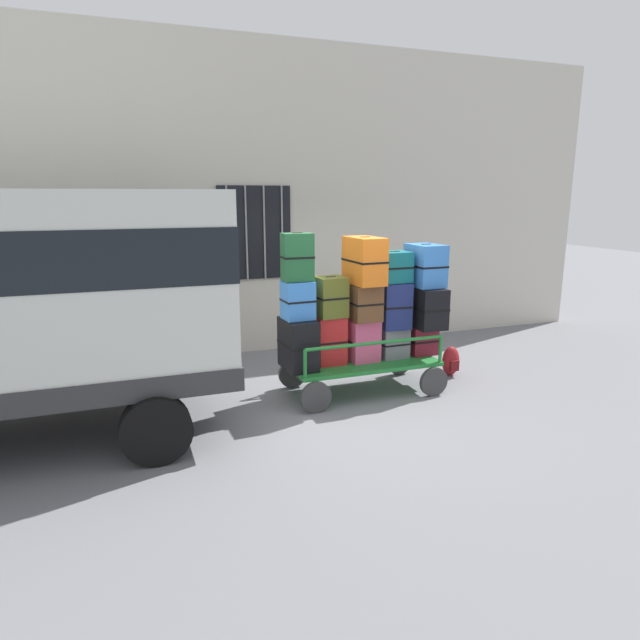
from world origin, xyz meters
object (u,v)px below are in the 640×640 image
(suitcase_left_top, at_px, (297,257))
(suitcase_midleft_bottom, at_px, (330,340))
(suitcase_center_top, at_px, (365,261))
(suitcase_midright_bottom, at_px, (391,342))
(suitcase_midleft_middle, at_px, (331,297))
(suitcase_right_bottom, at_px, (422,340))
(suitcase_center_bottom, at_px, (362,340))
(suitcase_left_middle, at_px, (298,300))
(suitcase_right_middle, at_px, (424,306))
(suitcase_midright_middle, at_px, (394,305))
(suitcase_right_top, at_px, (425,265))
(luggage_cart, at_px, (362,367))
(suitcase_midright_top, at_px, (394,267))
(suitcase_left_bottom, at_px, (298,344))
(suitcase_center_middle, at_px, (363,302))
(backpack, at_px, (451,361))

(suitcase_left_top, height_order, suitcase_midleft_bottom, suitcase_left_top)
(suitcase_center_top, distance_m, suitcase_midright_bottom, 1.22)
(suitcase_midleft_bottom, xyz_separation_m, suitcase_midleft_middle, (0.00, -0.01, 0.58))
(suitcase_right_bottom, bearing_deg, suitcase_center_bottom, 178.28)
(suitcase_left_middle, relative_size, suitcase_right_middle, 0.65)
(suitcase_midleft_bottom, distance_m, suitcase_center_top, 1.12)
(suitcase_midleft_bottom, xyz_separation_m, suitcase_center_bottom, (0.45, 0.00, -0.04))
(suitcase_left_middle, relative_size, suitcase_center_bottom, 0.86)
(suitcase_midright_middle, xyz_separation_m, suitcase_right_top, (0.45, 0.01, 0.52))
(luggage_cart, xyz_separation_m, suitcase_midleft_bottom, (-0.45, 0.02, 0.40))
(suitcase_center_bottom, height_order, suitcase_right_top, suitcase_right_top)
(suitcase_midright_top, bearing_deg, suitcase_right_top, -3.25)
(suitcase_midright_middle, bearing_deg, suitcase_left_bottom, -179.63)
(luggage_cart, bearing_deg, suitcase_center_top, -90.00)
(suitcase_midright_bottom, xyz_separation_m, suitcase_right_top, (0.45, -0.04, 1.03))
(suitcase_midright_bottom, bearing_deg, suitcase_left_middle, -177.40)
(suitcase_center_middle, bearing_deg, suitcase_midleft_bottom, 176.92)
(suitcase_midleft_middle, relative_size, suitcase_center_middle, 1.09)
(suitcase_right_middle, xyz_separation_m, backpack, (0.61, 0.19, -0.90))
(suitcase_left_middle, relative_size, suitcase_midleft_middle, 0.92)
(suitcase_center_top, height_order, suitcase_right_top, suitcase_center_top)
(suitcase_midright_bottom, bearing_deg, suitcase_left_bottom, -177.49)
(luggage_cart, distance_m, suitcase_center_bottom, 0.37)
(suitcase_center_middle, xyz_separation_m, suitcase_midright_top, (0.45, 0.02, 0.44))
(luggage_cart, height_order, suitcase_midleft_middle, suitcase_midleft_middle)
(suitcase_left_top, xyz_separation_m, suitcase_right_middle, (1.81, -0.00, -0.74))
(suitcase_midleft_bottom, relative_size, suitcase_center_bottom, 1.13)
(suitcase_midleft_bottom, xyz_separation_m, suitcase_right_middle, (1.36, -0.04, 0.36))
(suitcase_right_bottom, xyz_separation_m, suitcase_right_middle, (0.00, -0.02, 0.48))
(suitcase_left_top, distance_m, suitcase_center_middle, 1.10)
(suitcase_midleft_middle, bearing_deg, suitcase_midleft_bottom, 90.00)
(suitcase_left_top, xyz_separation_m, suitcase_center_top, (0.90, -0.00, -0.08))
(suitcase_left_bottom, relative_size, suitcase_left_middle, 1.34)
(suitcase_left_bottom, xyz_separation_m, backpack, (2.42, 0.19, -0.55))
(suitcase_midleft_bottom, bearing_deg, luggage_cart, -2.03)
(luggage_cart, height_order, suitcase_center_middle, suitcase_center_middle)
(suitcase_left_bottom, relative_size, suitcase_midright_bottom, 1.56)
(suitcase_midleft_middle, relative_size, suitcase_center_top, 0.81)
(suitcase_midleft_middle, xyz_separation_m, suitcase_center_bottom, (0.45, 0.01, -0.61))
(suitcase_left_middle, distance_m, suitcase_right_middle, 1.82)
(luggage_cart, distance_m, suitcase_midright_middle, 0.93)
(suitcase_left_middle, relative_size, suitcase_left_top, 0.82)
(suitcase_left_top, bearing_deg, suitcase_right_top, 0.45)
(suitcase_midright_middle, bearing_deg, suitcase_center_top, -179.46)
(suitcase_center_bottom, distance_m, suitcase_center_middle, 0.52)
(suitcase_midleft_middle, distance_m, suitcase_midright_bottom, 1.14)
(suitcase_left_top, distance_m, suitcase_midleft_bottom, 1.20)
(suitcase_midleft_middle, bearing_deg, luggage_cart, -0.93)
(suitcase_left_bottom, xyz_separation_m, suitcase_midright_top, (1.36, 0.05, 0.92))
(suitcase_left_middle, height_order, suitcase_center_bottom, suitcase_left_middle)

